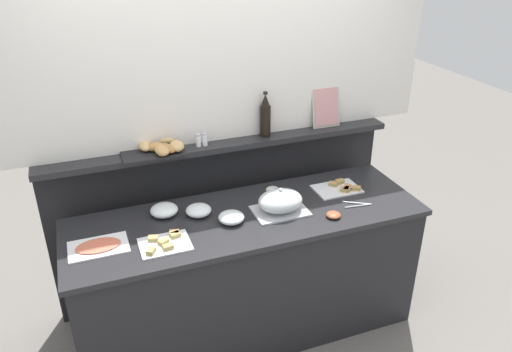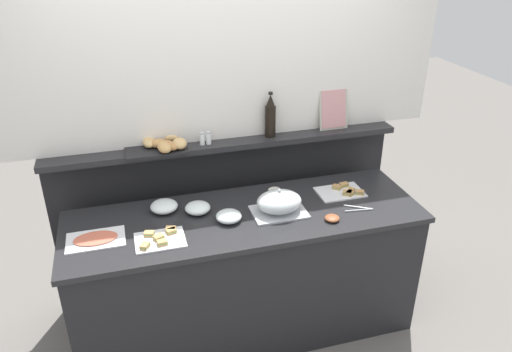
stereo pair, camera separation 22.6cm
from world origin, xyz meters
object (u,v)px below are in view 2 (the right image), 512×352
sandwich_platter_front (343,191)px  framed_picture (333,109)px  bread_basket (163,145)px  glass_bowl_small (198,208)px  sandwich_platter_rear (160,239)px  cold_cuts_platter (96,239)px  condiment_bowl_teal (275,190)px  glass_bowl_large (229,217)px  condiment_bowl_red (332,218)px  wine_bottle_dark (270,117)px  glass_bowl_medium (164,207)px  salt_shaker (202,139)px  pepper_shaker (209,138)px  serving_cloche (279,203)px  serving_tongs (359,209)px

sandwich_platter_front → framed_picture: bearing=78.9°
bread_basket → glass_bowl_small: bearing=-65.9°
sandwich_platter_rear → cold_cuts_platter: sandwich_platter_rear is taller
sandwich_platter_front → condiment_bowl_teal: bearing=163.2°
sandwich_platter_rear → condiment_bowl_teal: 0.89m
glass_bowl_large → condiment_bowl_red: bearing=-15.7°
wine_bottle_dark → bread_basket: size_ratio=0.79×
glass_bowl_medium → sandwich_platter_rear: bearing=-101.0°
cold_cuts_platter → glass_bowl_large: bearing=-0.2°
wine_bottle_dark → salt_shaker: wine_bottle_dark is taller
glass_bowl_large → sandwich_platter_rear: bearing=-167.0°
bread_basket → cold_cuts_platter: bearing=-134.3°
glass_bowl_medium → bread_basket: bearing=78.8°
condiment_bowl_red → framed_picture: bearing=67.7°
pepper_shaker → condiment_bowl_red: bearing=-47.3°
pepper_shaker → sandwich_platter_rear: bearing=-124.7°
sandwich_platter_front → wine_bottle_dark: wine_bottle_dark is taller
salt_shaker → bread_basket: size_ratio=0.22×
bread_basket → pepper_shaker: bearing=3.6°
cold_cuts_platter → sandwich_platter_rear: bearing=-16.0°
sandwich_platter_rear → glass_bowl_large: (0.43, 0.10, 0.02)m
condiment_bowl_teal → bread_basket: (-0.70, 0.22, 0.33)m
cold_cuts_platter → salt_shaker: (0.73, 0.50, 0.34)m
serving_cloche → pepper_shaker: (-0.34, 0.50, 0.28)m
sandwich_platter_rear → serving_tongs: (1.26, 0.00, -0.01)m
glass_bowl_large → bread_basket: bearing=123.0°
serving_tongs → framed_picture: size_ratio=0.63×
glass_bowl_medium → glass_bowl_small: 0.21m
condiment_bowl_teal → wine_bottle_dark: wine_bottle_dark is taller
sandwich_platter_front → glass_bowl_small: (-0.99, 0.02, 0.02)m
condiment_bowl_teal → glass_bowl_large: bearing=-145.2°
glass_bowl_medium → framed_picture: 1.37m
serving_cloche → glass_bowl_medium: bearing=162.3°
condiment_bowl_teal → serving_tongs: size_ratio=0.49×
glass_bowl_medium → pepper_shaker: size_ratio=1.99×
condiment_bowl_teal → pepper_shaker: 0.57m
glass_bowl_medium → condiment_bowl_red: (0.98, -0.40, -0.02)m
salt_shaker → pepper_shaker: size_ratio=1.00×
glass_bowl_medium → serving_tongs: glass_bowl_medium is taller
glass_bowl_large → salt_shaker: salt_shaker is taller
wine_bottle_dark → serving_tongs: bearing=-56.7°
salt_shaker → framed_picture: 0.97m
sandwich_platter_front → serving_tongs: (0.01, -0.23, -0.01)m
pepper_shaker → cold_cuts_platter: bearing=-147.0°
salt_shaker → serving_cloche: bearing=-52.6°
serving_tongs → bread_basket: bearing=153.1°
sandwich_platter_front → serving_cloche: serving_cloche is taller
sandwich_platter_front → wine_bottle_dark: (-0.40, 0.39, 0.44)m
serving_tongs → salt_shaker: (-0.89, 0.60, 0.34)m
serving_tongs → framed_picture: bearing=83.7°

